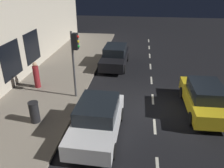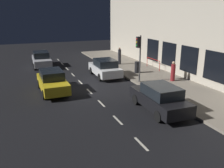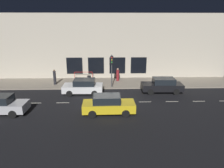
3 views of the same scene
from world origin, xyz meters
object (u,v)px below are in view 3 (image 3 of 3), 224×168
object	(u,v)px
parked_car_3	(0,105)
pedestrian_1	(55,78)
parked_car_0	(83,87)
parked_car_2	(162,85)
traffic_light	(112,64)
parked_car_1	(108,105)
trash_bin	(89,80)
pedestrian_0	(118,75)

from	to	relation	value
parked_car_3	pedestrian_1	bearing A→B (deg)	162.66
parked_car_0	parked_car_3	bearing A→B (deg)	128.46
parked_car_0	parked_car_2	size ratio (longest dim) A/B	0.95
traffic_light	parked_car_0	size ratio (longest dim) A/B	0.89
pedestrian_1	parked_car_0	bearing A→B (deg)	20.94
traffic_light	parked_car_3	world-z (taller)	traffic_light
traffic_light	parked_car_0	bearing A→B (deg)	119.19
parked_car_1	trash_bin	bearing A→B (deg)	-165.74
parked_car_2	pedestrian_1	xyz separation A→B (m)	(2.85, 12.16, 0.20)
parked_car_0	pedestrian_1	size ratio (longest dim) A/B	2.32
traffic_light	trash_bin	xyz separation A→B (m)	(1.33, 2.67, -2.17)
pedestrian_0	pedestrian_1	bearing A→B (deg)	41.12
traffic_light	pedestrian_1	size ratio (longest dim) A/B	2.06
traffic_light	pedestrian_0	size ratio (longest dim) A/B	2.29
parked_car_2	parked_car_3	bearing A→B (deg)	110.36
trash_bin	pedestrian_1	bearing A→B (deg)	89.49
traffic_light	parked_car_1	xyz separation A→B (m)	(-6.72, 0.49, -2.05)
parked_car_2	trash_bin	size ratio (longest dim) A/B	4.23
parked_car_0	pedestrian_0	size ratio (longest dim) A/B	2.57
parked_car_1	parked_car_2	size ratio (longest dim) A/B	0.98
traffic_light	parked_car_0	distance (m)	4.05
parked_car_1	pedestrian_1	world-z (taller)	pedestrian_1
parked_car_2	trash_bin	world-z (taller)	parked_car_2
traffic_light	parked_car_2	xyz separation A→B (m)	(-1.48, -5.40, -2.05)
parked_car_1	parked_car_3	xyz separation A→B (m)	(0.21, 8.91, 0.00)
traffic_light	parked_car_0	xyz separation A→B (m)	(-1.70, 3.05, -2.05)
parked_car_3	pedestrian_1	world-z (taller)	pedestrian_1
parked_car_0	parked_car_2	world-z (taller)	same
pedestrian_0	parked_car_3	bearing A→B (deg)	72.87
parked_car_2	pedestrian_0	size ratio (longest dim) A/B	2.70
pedestrian_0	parked_car_2	bearing A→B (deg)	167.68
pedestrian_1	traffic_light	bearing A→B (deg)	49.15
parked_car_0	parked_car_1	xyz separation A→B (m)	(-5.02, -2.57, -0.00)
parked_car_0	parked_car_2	distance (m)	8.46
pedestrian_1	trash_bin	size ratio (longest dim) A/B	1.74
pedestrian_0	trash_bin	bearing A→B (deg)	52.99
parked_car_2	trash_bin	xyz separation A→B (m)	(2.81, 8.08, -0.12)
parked_car_1	parked_car_2	bearing A→B (deg)	130.74
traffic_light	pedestrian_0	distance (m)	3.48
trash_bin	parked_car_1	bearing A→B (deg)	-164.81
parked_car_2	parked_car_3	world-z (taller)	same
parked_car_0	trash_bin	bearing A→B (deg)	-5.80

